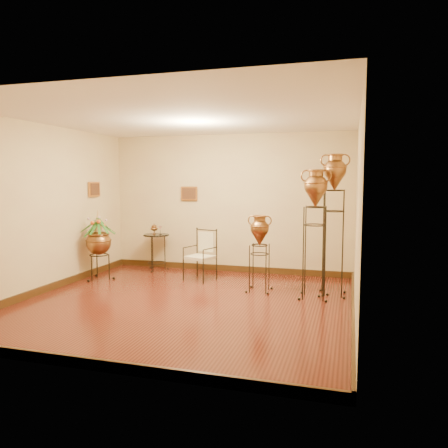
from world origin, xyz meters
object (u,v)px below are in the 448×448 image
(side_table, at_px, (156,251))
(planter_urn, at_px, (99,240))
(amphora_tall, at_px, (334,223))
(armchair, at_px, (200,255))
(amphora_mid, at_px, (315,233))

(side_table, bearing_deg, planter_urn, -121.85)
(amphora_tall, height_order, armchair, amphora_tall)
(planter_urn, relative_size, side_table, 1.42)
(amphora_mid, bearing_deg, amphora_tall, 43.43)
(planter_urn, xyz_separation_m, armchair, (1.87, 0.46, -0.28))
(amphora_tall, xyz_separation_m, armchair, (-2.43, 0.42, -0.71))
(amphora_mid, xyz_separation_m, side_table, (-3.35, 1.31, -0.65))
(amphora_mid, xyz_separation_m, planter_urn, (-4.02, 0.22, -0.29))
(amphora_mid, distance_m, planter_urn, 4.04)
(amphora_tall, xyz_separation_m, amphora_mid, (-0.28, -0.26, -0.14))
(amphora_mid, bearing_deg, side_table, 158.67)
(planter_urn, relative_size, armchair, 1.43)
(amphora_tall, relative_size, armchair, 2.44)
(amphora_tall, xyz_separation_m, side_table, (-3.62, 1.05, -0.79))
(side_table, bearing_deg, amphora_mid, -21.33)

